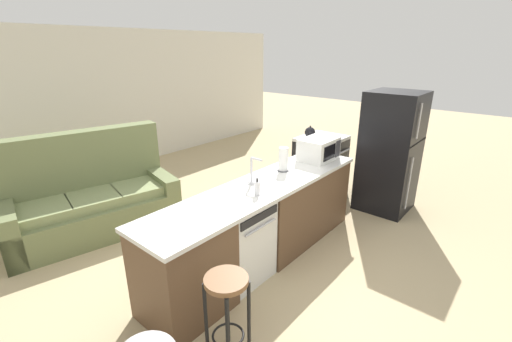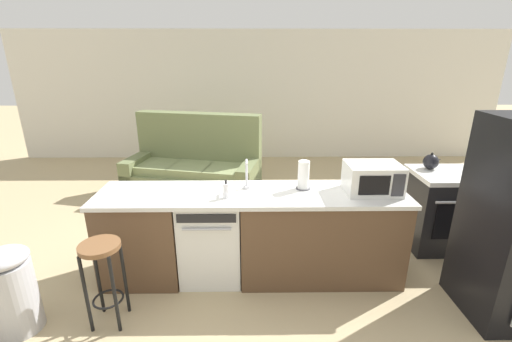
# 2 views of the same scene
# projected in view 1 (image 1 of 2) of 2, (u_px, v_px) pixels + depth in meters

# --- Properties ---
(ground_plane) EXTENTS (24.00, 24.00, 0.00)m
(ground_plane) POSITION_uv_depth(u_px,v_px,m) (253.00, 264.00, 3.80)
(ground_plane) COLOR tan
(wall_back) EXTENTS (10.00, 0.06, 2.60)m
(wall_back) POSITION_uv_depth(u_px,v_px,m) (86.00, 104.00, 6.11)
(wall_back) COLOR silver
(wall_back) RESTS_ON ground_plane
(kitchen_counter) EXTENTS (2.94, 0.66, 0.90)m
(kitchen_counter) POSITION_uv_depth(u_px,v_px,m) (267.00, 222.00, 3.83)
(kitchen_counter) COLOR brown
(kitchen_counter) RESTS_ON ground_plane
(dishwasher) EXTENTS (0.58, 0.61, 0.84)m
(dishwasher) POSITION_uv_depth(u_px,v_px,m) (237.00, 240.00, 3.47)
(dishwasher) COLOR silver
(dishwasher) RESTS_ON ground_plane
(stove_range) EXTENTS (0.76, 0.68, 0.90)m
(stove_range) POSITION_uv_depth(u_px,v_px,m) (320.00, 163.00, 5.66)
(stove_range) COLOR black
(stove_range) RESTS_ON ground_plane
(refrigerator) EXTENTS (0.72, 0.73, 1.71)m
(refrigerator) POSITION_uv_depth(u_px,v_px,m) (390.00, 152.00, 4.86)
(refrigerator) COLOR black
(refrigerator) RESTS_ON ground_plane
(microwave) EXTENTS (0.50, 0.37, 0.28)m
(microwave) POSITION_uv_depth(u_px,v_px,m) (319.00, 149.00, 4.36)
(microwave) COLOR white
(microwave) RESTS_ON kitchen_counter
(sink_faucet) EXTENTS (0.07, 0.18, 0.30)m
(sink_faucet) POSITION_uv_depth(u_px,v_px,m) (253.00, 172.00, 3.57)
(sink_faucet) COLOR silver
(sink_faucet) RESTS_ON kitchen_counter
(paper_towel_roll) EXTENTS (0.14, 0.14, 0.28)m
(paper_towel_roll) POSITION_uv_depth(u_px,v_px,m) (283.00, 159.00, 3.96)
(paper_towel_roll) COLOR #4C4C51
(paper_towel_roll) RESTS_ON kitchen_counter
(soap_bottle) EXTENTS (0.06, 0.06, 0.18)m
(soap_bottle) POSITION_uv_depth(u_px,v_px,m) (257.00, 188.00, 3.33)
(soap_bottle) COLOR silver
(soap_bottle) RESTS_ON kitchen_counter
(kettle) EXTENTS (0.21, 0.17, 0.19)m
(kettle) POSITION_uv_depth(u_px,v_px,m) (310.00, 132.00, 5.44)
(kettle) COLOR black
(kettle) RESTS_ON stove_range
(bar_stool) EXTENTS (0.32, 0.32, 0.74)m
(bar_stool) POSITION_uv_depth(u_px,v_px,m) (227.00, 302.00, 2.47)
(bar_stool) COLOR brown
(bar_stool) RESTS_ON ground_plane
(couch) EXTENTS (2.15, 1.31, 1.27)m
(couch) POSITION_uv_depth(u_px,v_px,m) (91.00, 201.00, 4.42)
(couch) COLOR #667047
(couch) RESTS_ON ground_plane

